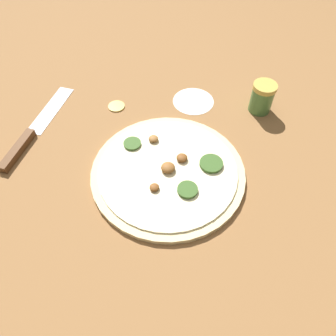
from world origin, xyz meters
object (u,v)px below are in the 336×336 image
(knife, at_px, (28,137))
(spice_jar, at_px, (262,97))
(loose_cap, at_px, (116,106))
(pizza, at_px, (168,172))

(knife, relative_size, spice_jar, 3.56)
(loose_cap, bearing_deg, pizza, 108.05)
(pizza, bearing_deg, spice_jar, -151.72)
(pizza, height_order, spice_jar, spice_jar)
(knife, xyz_separation_m, loose_cap, (-0.22, -0.07, -0.00))
(pizza, bearing_deg, loose_cap, -71.95)
(pizza, distance_m, loose_cap, 0.26)
(pizza, distance_m, knife, 0.35)
(pizza, distance_m, spice_jar, 0.32)
(knife, height_order, loose_cap, knife)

